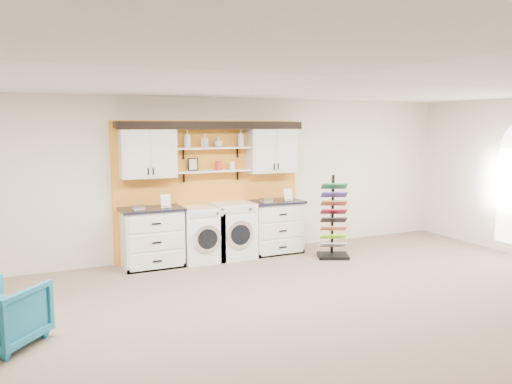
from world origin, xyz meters
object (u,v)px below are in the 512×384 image
dryer (233,230)px  sample_rack (333,230)px  base_cabinet_left (152,237)px  armchair (4,314)px  base_cabinet_right (275,227)px  washer (201,234)px

dryer → sample_rack: 1.77m
base_cabinet_left → sample_rack: 3.13m
sample_rack → armchair: (-5.16, -1.57, -0.15)m
base_cabinet_right → armchair: size_ratio=1.33×
dryer → armchair: bearing=-147.0°
washer → sample_rack: bearing=-18.3°
washer → sample_rack: sample_rack is taller
washer → armchair: washer is taller
base_cabinet_left → armchair: (-2.12, -2.30, -0.16)m
base_cabinet_right → armchair: (-4.38, -2.30, -0.14)m
base_cabinet_left → base_cabinet_right: base_cabinet_left is taller
base_cabinet_left → washer: 0.84m
base_cabinet_left → sample_rack: (3.04, -0.73, -0.01)m
base_cabinet_right → sample_rack: (0.78, -0.73, 0.00)m
base_cabinet_left → base_cabinet_right: (2.26, 0.00, -0.01)m
washer → armchair: (-2.95, -2.30, -0.13)m
base_cabinet_left → armchair: size_ratio=1.36×
sample_rack → washer: bearing=-173.5°
washer → armchair: 3.74m
sample_rack → armchair: bearing=-138.2°
sample_rack → base_cabinet_right: bearing=161.7°
sample_rack → base_cabinet_left: bearing=-168.7°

